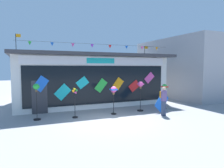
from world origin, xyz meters
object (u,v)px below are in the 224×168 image
wind_spinner_left (75,99)px  wind_spinner_right (165,89)px  wind_spinner_center_left (114,92)px  person_near_camera (164,100)px  wind_spinner_far_left (36,93)px  display_kite_on_ground (162,102)px  kite_shop_building (89,79)px  wind_spinner_center_right (140,89)px

wind_spinner_left → wind_spinner_right: bearing=2.0°
wind_spinner_center_left → wind_spinner_right: (3.85, 0.24, -0.01)m
wind_spinner_center_left → person_near_camera: 2.93m
wind_spinner_center_left → wind_spinner_right: bearing=3.5°
wind_spinner_right → wind_spinner_center_left: bearing=-176.5°
wind_spinner_far_left → display_kite_on_ground: 7.39m
kite_shop_building → wind_spinner_center_right: 4.95m
wind_spinner_center_right → person_near_camera: bearing=-70.5°
wind_spinner_right → wind_spinner_left: bearing=-178.0°
wind_spinner_far_left → wind_spinner_right: wind_spinner_far_left is taller
kite_shop_building → wind_spinner_center_right: size_ratio=5.92×
person_near_camera → display_kite_on_ground: (0.50, 0.85, -0.24)m
wind_spinner_far_left → person_near_camera: bearing=-14.9°
wind_spinner_left → display_kite_on_ground: bearing=-6.5°
wind_spinner_right → display_kite_on_ground: size_ratio=1.37×
person_near_camera → display_kite_on_ground: bearing=68.9°
wind_spinner_far_left → person_near_camera: wind_spinner_far_left is taller
wind_spinner_right → wind_spinner_center_right: bearing=-178.5°
kite_shop_building → wind_spinner_left: bearing=-115.2°
wind_spinner_left → person_near_camera: 5.04m
kite_shop_building → person_near_camera: 6.72m
person_near_camera → wind_spinner_left: bearing=172.6°
display_kite_on_ground → person_near_camera: bearing=-120.6°
kite_shop_building → wind_spinner_center_left: (0.13, -4.66, -0.55)m
kite_shop_building → display_kite_on_ground: 6.24m
wind_spinner_center_right → person_near_camera: (0.58, -1.62, -0.56)m
display_kite_on_ground → wind_spinner_far_left: bearing=172.6°
wind_spinner_center_left → wind_spinner_right: wind_spinner_center_left is taller
wind_spinner_center_right → wind_spinner_right: (1.91, 0.05, -0.12)m
kite_shop_building → wind_spinner_right: kite_shop_building is taller
kite_shop_building → wind_spinner_far_left: 5.98m
wind_spinner_right → person_near_camera: (-1.34, -1.67, -0.44)m
kite_shop_building → wind_spinner_left: size_ratio=6.69×
kite_shop_building → wind_spinner_far_left: bearing=-133.9°
kite_shop_building → wind_spinner_right: 5.97m
wind_spinner_far_left → wind_spinner_center_right: size_ratio=1.02×
person_near_camera → wind_spinner_far_left: bearing=174.6°
wind_spinner_left → wind_spinner_center_left: bearing=-0.5°
wind_spinner_far_left → display_kite_on_ground: (7.28, -0.95, -0.80)m
wind_spinner_right → person_near_camera: size_ratio=0.99×
person_near_camera → wind_spinner_center_right: bearing=119.0°
wind_spinner_left → wind_spinner_center_right: size_ratio=0.89×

